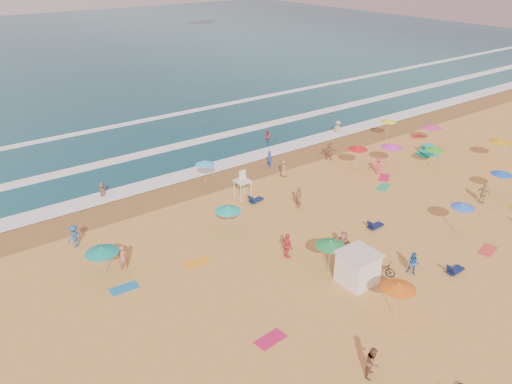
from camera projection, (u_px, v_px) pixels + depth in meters
ground at (327, 232)px, 36.39m from camera, size 220.00×220.00×0.00m
ocean at (28, 55)px, 97.18m from camera, size 220.00×140.00×0.18m
wet_sand at (232, 176)px, 45.44m from camera, size 220.00×220.00×0.00m
surf_foam at (184, 147)px, 51.78m from camera, size 200.00×18.70×0.05m
cabana at (358, 268)px, 30.55m from camera, size 2.00×2.00×2.00m
cabana_roof at (359, 254)px, 30.08m from camera, size 2.20×2.20×0.12m
bicycle at (381, 267)px, 31.56m from camera, size 1.15×2.02×1.01m
lifeguard_stand at (242, 187)px, 40.95m from camera, size 1.20×1.20×2.10m
beach_umbrellas at (331, 199)px, 36.62m from camera, size 53.02×26.76×0.81m
loungers at (440, 222)px, 37.35m from camera, size 51.04×22.29×0.34m
towels at (388, 234)px, 36.10m from camera, size 38.63×24.93×0.03m
popup_tents at (498, 158)px, 47.80m from camera, size 9.44×13.16×1.20m
beachgoers at (296, 201)px, 39.08m from camera, size 36.64×29.83×2.13m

